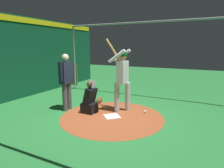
{
  "coord_description": "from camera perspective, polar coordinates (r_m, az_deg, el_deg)",
  "views": [
    {
      "loc": [
        2.27,
        -4.61,
        1.97
      ],
      "look_at": [
        0.0,
        0.0,
        0.95
      ],
      "focal_mm": 30.55,
      "sensor_mm": 36.0,
      "label": 1
    }
  ],
  "objects": [
    {
      "name": "back_wall",
      "position": [
        7.89,
        -28.11,
        6.92
      ],
      "size": [
        0.23,
        10.31,
        3.09
      ],
      "color": "#0F472D",
      "rests_on": "ground"
    },
    {
      "name": "dirt_circle",
      "position": [
        5.51,
        0.0,
        -9.71
      ],
      "size": [
        2.92,
        2.92,
        0.01
      ],
      "primitive_type": "cylinder",
      "color": "#9E4C28",
      "rests_on": "ground"
    },
    {
      "name": "umpire",
      "position": [
        6.01,
        -13.55,
        1.48
      ],
      "size": [
        0.22,
        0.49,
        1.75
      ],
      "color": "#4C4C51",
      "rests_on": "ground"
    },
    {
      "name": "bat_rack",
      "position": [
        10.08,
        -11.66,
        2.58
      ],
      "size": [
        0.58,
        0.21,
        1.05
      ],
      "color": "olive",
      "rests_on": "ground"
    },
    {
      "name": "home_plate",
      "position": [
        5.5,
        0.0,
        -9.63
      ],
      "size": [
        0.59,
        0.59,
        0.01
      ],
      "primitive_type": "cube",
      "rotation": [
        0.0,
        0.0,
        0.79
      ],
      "color": "white",
      "rests_on": "dirt_circle"
    },
    {
      "name": "batter",
      "position": [
        5.69,
        3.05,
        2.88
      ],
      "size": [
        0.68,
        0.49,
        2.19
      ],
      "color": "#B3B3B7",
      "rests_on": "ground"
    },
    {
      "name": "cage_frame",
      "position": [
        5.14,
        0.0,
        12.41
      ],
      "size": [
        6.39,
        5.1,
        2.88
      ],
      "color": "gray",
      "rests_on": "ground"
    },
    {
      "name": "ground_plane",
      "position": [
        5.51,
        0.0,
        -9.74
      ],
      "size": [
        26.31,
        26.31,
        0.0
      ],
      "primitive_type": "plane",
      "color": "#287A38"
    },
    {
      "name": "catcher",
      "position": [
        5.75,
        -6.45,
        -4.79
      ],
      "size": [
        0.58,
        0.4,
        0.99
      ],
      "color": "black",
      "rests_on": "ground"
    },
    {
      "name": "baseball_0",
      "position": [
        5.86,
        9.85,
        -8.14
      ],
      "size": [
        0.07,
        0.07,
        0.07
      ],
      "primitive_type": "sphere",
      "color": "white",
      "rests_on": "dirt_circle"
    }
  ]
}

